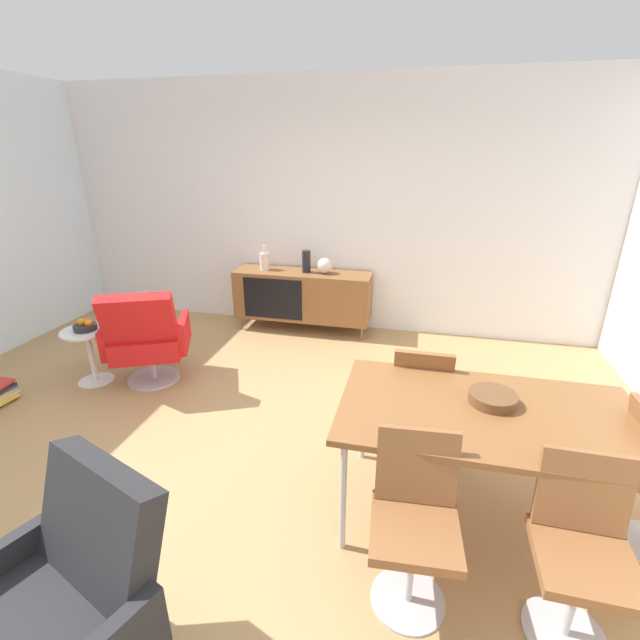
# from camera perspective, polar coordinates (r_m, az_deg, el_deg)

# --- Properties ---
(ground_plane) EXTENTS (8.32, 8.32, 0.00)m
(ground_plane) POSITION_cam_1_polar(r_m,az_deg,el_deg) (3.41, -9.98, -16.11)
(ground_plane) COLOR tan
(wall_back) EXTENTS (6.80, 0.12, 2.80)m
(wall_back) POSITION_cam_1_polar(r_m,az_deg,el_deg) (5.22, 0.34, 14.24)
(wall_back) COLOR white
(wall_back) RESTS_ON ground_plane
(sideboard) EXTENTS (1.60, 0.45, 0.72)m
(sideboard) POSITION_cam_1_polar(r_m,az_deg,el_deg) (5.19, -2.28, 3.29)
(sideboard) COLOR brown
(sideboard) RESTS_ON ground_plane
(vase_cobalt) EXTENTS (0.10, 0.10, 0.25)m
(vase_cobalt) POSITION_cam_1_polar(r_m,az_deg,el_deg) (5.07, -1.80, 7.64)
(vase_cobalt) COLOR black
(vase_cobalt) RESTS_ON sideboard
(vase_sculptural_dark) EXTENTS (0.17, 0.17, 0.18)m
(vase_sculptural_dark) POSITION_cam_1_polar(r_m,az_deg,el_deg) (5.03, 0.59, 7.09)
(vase_sculptural_dark) COLOR beige
(vase_sculptural_dark) RESTS_ON sideboard
(vase_ceramic_small) EXTENTS (0.12, 0.12, 0.29)m
(vase_ceramic_small) POSITION_cam_1_polar(r_m,az_deg,el_deg) (5.22, -7.21, 7.67)
(vase_ceramic_small) COLOR beige
(vase_ceramic_small) RESTS_ON sideboard
(dining_table) EXTENTS (1.60, 0.90, 0.74)m
(dining_table) POSITION_cam_1_polar(r_m,az_deg,el_deg) (2.59, 21.03, -11.80)
(dining_table) COLOR brown
(dining_table) RESTS_ON ground_plane
(wooden_bowl_on_table) EXTENTS (0.26, 0.26, 0.06)m
(wooden_bowl_on_table) POSITION_cam_1_polar(r_m,az_deg,el_deg) (2.64, 21.59, -9.45)
(wooden_bowl_on_table) COLOR brown
(wooden_bowl_on_table) RESTS_ON dining_table
(dining_chair_front_right) EXTENTS (0.40, 0.43, 0.86)m
(dining_chair_front_right) POSITION_cam_1_polar(r_m,az_deg,el_deg) (2.39, 30.97, -23.98)
(dining_chair_front_right) COLOR brown
(dining_chair_front_right) RESTS_ON ground_plane
(dining_chair_back_left) EXTENTS (0.40, 0.42, 0.86)m
(dining_chair_back_left) POSITION_cam_1_polar(r_m,az_deg,el_deg) (3.16, 12.98, -9.38)
(dining_chair_back_left) COLOR brown
(dining_chair_back_left) RESTS_ON ground_plane
(dining_chair_front_left) EXTENTS (0.43, 0.45, 0.86)m
(dining_chair_front_left) POSITION_cam_1_polar(r_m,az_deg,el_deg) (2.26, 12.22, -23.79)
(dining_chair_front_left) COLOR brown
(dining_chair_front_left) RESTS_ON ground_plane
(lounge_chair_red) EXTENTS (0.86, 0.84, 0.95)m
(lounge_chair_red) POSITION_cam_1_polar(r_m,az_deg,el_deg) (4.26, -21.74, -2.05)
(lounge_chair_red) COLOR red
(lounge_chair_red) RESTS_ON ground_plane
(armchair_black_shell) EXTENTS (0.85, 0.82, 0.95)m
(armchair_black_shell) POSITION_cam_1_polar(r_m,az_deg,el_deg) (2.19, -30.17, -29.01)
(armchair_black_shell) COLOR #262628
(armchair_black_shell) RESTS_ON ground_plane
(side_table_round) EXTENTS (0.44, 0.44, 0.52)m
(side_table_round) POSITION_cam_1_polar(r_m,az_deg,el_deg) (4.58, -27.79, -3.43)
(side_table_round) COLOR white
(side_table_round) RESTS_ON ground_plane
(fruit_bowl) EXTENTS (0.20, 0.20, 0.11)m
(fruit_bowl) POSITION_cam_1_polar(r_m,az_deg,el_deg) (4.50, -28.28, -0.70)
(fruit_bowl) COLOR #262628
(fruit_bowl) RESTS_ON side_table_round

